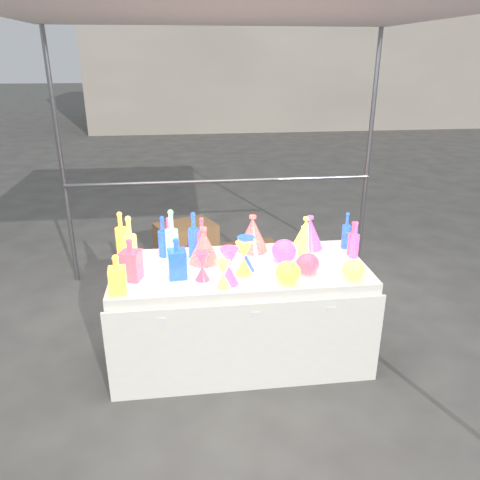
{
  "coord_description": "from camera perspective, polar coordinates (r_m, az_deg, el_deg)",
  "views": [
    {
      "loc": [
        -0.38,
        -3.01,
        2.15
      ],
      "look_at": [
        0.0,
        0.0,
        0.95
      ],
      "focal_mm": 35.0,
      "sensor_mm": 36.0,
      "label": 1
    }
  ],
  "objects": [
    {
      "name": "bottle_1",
      "position": [
        3.5,
        -9.37,
        0.44
      ],
      "size": [
        0.09,
        0.09,
        0.31
      ],
      "primitive_type": null,
      "rotation": [
        0.0,
        0.0,
        0.19
      ],
      "color": "#157845",
      "rests_on": "display_table"
    },
    {
      "name": "bottle_5",
      "position": [
        3.32,
        -8.31,
        0.29
      ],
      "size": [
        0.12,
        0.12,
        0.41
      ],
      "primitive_type": null,
      "rotation": [
        0.0,
        0.0,
        -0.39
      ],
      "color": "#D82BC3",
      "rests_on": "display_table"
    },
    {
      "name": "hourglass_5",
      "position": [
        3.23,
        0.72,
        -1.71
      ],
      "size": [
        0.14,
        0.14,
        0.25
      ],
      "primitive_type": null,
      "rotation": [
        0.0,
        0.0,
        -0.15
      ],
      "color": "#157845",
      "rests_on": "display_table"
    },
    {
      "name": "hourglass_3",
      "position": [
        3.32,
        0.63,
        -1.44
      ],
      "size": [
        0.13,
        0.13,
        0.21
      ],
      "primitive_type": null,
      "rotation": [
        0.0,
        0.0,
        -0.25
      ],
      "color": "#D82BC3",
      "rests_on": "display_table"
    },
    {
      "name": "cardboard_box_closed",
      "position": [
        5.2,
        -6.56,
        -0.37
      ],
      "size": [
        0.73,
        0.65,
        0.44
      ],
      "primitive_type": "cube",
      "rotation": [
        0.0,
        0.0,
        0.4
      ],
      "color": "#976A44",
      "rests_on": "ground"
    },
    {
      "name": "lampshade_3",
      "position": [
        3.65,
        8.0,
        0.91
      ],
      "size": [
        0.22,
        0.22,
        0.25
      ],
      "primitive_type": null,
      "rotation": [
        0.0,
        0.0,
        0.04
      ],
      "color": "#125771",
      "rests_on": "display_table"
    },
    {
      "name": "bottle_0",
      "position": [
        3.58,
        -14.29,
        0.77
      ],
      "size": [
        0.1,
        0.1,
        0.34
      ],
      "primitive_type": null,
      "rotation": [
        0.0,
        0.0,
        -0.19
      ],
      "color": "red",
      "rests_on": "display_table"
    },
    {
      "name": "globe_3",
      "position": [
        3.4,
        5.41,
        -1.47
      ],
      "size": [
        0.24,
        0.24,
        0.15
      ],
      "primitive_type": null,
      "rotation": [
        0.0,
        0.0,
        0.39
      ],
      "color": "blue",
      "rests_on": "display_table"
    },
    {
      "name": "hourglass_0",
      "position": [
        3.11,
        -4.62,
        -3.19
      ],
      "size": [
        0.11,
        0.11,
        0.2
      ],
      "primitive_type": null,
      "rotation": [
        0.0,
        0.0,
        -0.12
      ],
      "color": "#FF601A",
      "rests_on": "display_table"
    },
    {
      "name": "bottle_8",
      "position": [
        3.7,
        12.84,
        1.17
      ],
      "size": [
        0.08,
        0.08,
        0.29
      ],
      "primitive_type": null,
      "rotation": [
        0.0,
        0.0,
        0.27
      ],
      "color": "#157845",
      "rests_on": "display_table"
    },
    {
      "name": "bottle_10",
      "position": [
        3.53,
        13.84,
        0.04
      ],
      "size": [
        0.08,
        0.08,
        0.28
      ],
      "primitive_type": null,
      "rotation": [
        0.0,
        0.0,
        -0.38
      ],
      "color": "blue",
      "rests_on": "display_table"
    },
    {
      "name": "decanter_2",
      "position": [
        3.15,
        -7.7,
        -2.17
      ],
      "size": [
        0.13,
        0.13,
        0.29
      ],
      "primitive_type": null,
      "rotation": [
        0.0,
        0.0,
        0.1
      ],
      "color": "#157845",
      "rests_on": "display_table"
    },
    {
      "name": "decanter_0",
      "position": [
        3.02,
        -14.76,
        -4.05
      ],
      "size": [
        0.11,
        0.11,
        0.26
      ],
      "primitive_type": null,
      "rotation": [
        0.0,
        0.0,
        0.07
      ],
      "color": "red",
      "rests_on": "display_table"
    },
    {
      "name": "bottle_7",
      "position": [
        3.44,
        -5.65,
        0.61
      ],
      "size": [
        0.1,
        0.1,
        0.35
      ],
      "primitive_type": null,
      "rotation": [
        0.0,
        0.0,
        0.26
      ],
      "color": "#157845",
      "rests_on": "display_table"
    },
    {
      "name": "globe_2",
      "position": [
        3.24,
        8.25,
        -2.99
      ],
      "size": [
        0.19,
        0.19,
        0.13
      ],
      "primitive_type": null,
      "rotation": [
        0.0,
        0.0,
        0.24
      ],
      "color": "#FF601A",
      "rests_on": "display_table"
    },
    {
      "name": "hourglass_2",
      "position": [
        3.01,
        -2.04,
        -4.19
      ],
      "size": [
        0.11,
        0.11,
        0.19
      ],
      "primitive_type": null,
      "rotation": [
        0.0,
        0.0,
        -0.23
      ],
      "color": "#125771",
      "rests_on": "display_table"
    },
    {
      "name": "decanter_1",
      "position": [
        3.18,
        -13.17,
        -2.29
      ],
      "size": [
        0.15,
        0.15,
        0.29
      ],
      "primitive_type": null,
      "rotation": [
        0.0,
        0.0,
        -0.29
      ],
      "color": "#FF601A",
      "rests_on": "display_table"
    },
    {
      "name": "cardboard_box_flat",
      "position": [
        5.41,
        0.97,
        -1.47
      ],
      "size": [
        0.87,
        0.69,
        0.07
      ],
      "primitive_type": "cube",
      "rotation": [
        0.0,
        0.0,
        0.18
      ],
      "color": "#976A44",
      "rests_on": "ground"
    },
    {
      "name": "ground",
      "position": [
        3.72,
        -0.0,
        -13.74
      ],
      "size": [
        80.0,
        80.0,
        0.0
      ],
      "primitive_type": "plane",
      "color": "slate",
      "rests_on": "ground"
    },
    {
      "name": "display_table",
      "position": [
        3.51,
        0.02,
        -8.84
      ],
      "size": [
        1.84,
        0.83,
        0.75
      ],
      "color": "white",
      "rests_on": "ground"
    },
    {
      "name": "globe_1",
      "position": [
        3.22,
        13.64,
        -3.68
      ],
      "size": [
        0.16,
        0.16,
        0.12
      ],
      "primitive_type": null,
      "rotation": [
        0.0,
        0.0,
        0.04
      ],
      "color": "#125771",
      "rests_on": "display_table"
    },
    {
      "name": "lampshade_2",
      "position": [
        3.66,
        8.48,
        0.98
      ],
      "size": [
        0.27,
        0.27,
        0.26
      ],
      "primitive_type": null,
      "rotation": [
        0.0,
        0.0,
        0.27
      ],
      "color": "blue",
      "rests_on": "display_table"
    },
    {
      "name": "canopy_tent",
      "position": [
        3.05,
        -0.02,
        25.96
      ],
      "size": [
        3.15,
        3.15,
        2.46
      ],
      "color": "gray",
      "rests_on": "ground"
    },
    {
      "name": "hourglass_1",
      "position": [
        3.04,
        -1.32,
        -3.22
      ],
      "size": [
        0.15,
        0.15,
        0.25
      ],
      "primitive_type": null,
      "rotation": [
        0.0,
        0.0,
        -0.23
      ],
      "color": "blue",
      "rests_on": "display_table"
    },
    {
      "name": "bottle_9",
      "position": [
        3.58,
        13.53,
        0.23
      ],
      "size": [
        0.07,
        0.07,
        0.27
      ],
      "primitive_type": null,
      "rotation": [
        0.0,
        0.0,
        0.13
      ],
      "color": "#FF601A",
      "rests_on": "display_table"
    },
    {
      "name": "bottle_2",
      "position": [
        3.42,
        -4.66,
        0.23
      ],
      "size": [
        0.07,
        0.07,
        0.32
      ],
      "primitive_type": null,
      "rotation": [
        0.0,
        0.0,
        0.07
      ],
      "color": "#FF601A",
      "rests_on": "display_table"
    },
    {
      "name": "bottle_4",
      "position": [
        3.33,
        -13.25,
        -0.29
      ],
      "size": [
        0.1,
        0.1,
        0.39
      ],
      "primitive_type": null,
      "rotation": [
        0.0,
        0.0,
        0.08
      ],
      "color": "#125771",
      "rests_on": "display_table"
    },
    {
      "name": "globe_0",
      "position": [
        3.09,
        5.87,
        -4.09
      ],
      "size": [
        0.18,
        0.18,
        0.13
      ],
      "primitive_type": null,
      "rotation": [
        0.0,
        0.0,
        0.08
      ],
      "color": "red",
      "rests_on": "display_table"
    },
    {
      "name": "hourglass_4",
      "position": [
        3.18,
        0.48,
        -2.23
      ],
      "size": [
        0.13,
        0.13,
        0.23
      ],
      "primitive_type": null,
      "rotation": [
        0.0,
        0.0,
        0.12
      ],
      "color": "red",
      "rests_on": "display_table"
    },
    {
      "name": "lampshade_0",
      "position": [
        3.36,
        -4.44,
        -0.62
      ],
      "size": [
        0.28,
        0.28,
        0.27
      ],
      "primitive_type": null,
      "rotation": [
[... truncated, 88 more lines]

